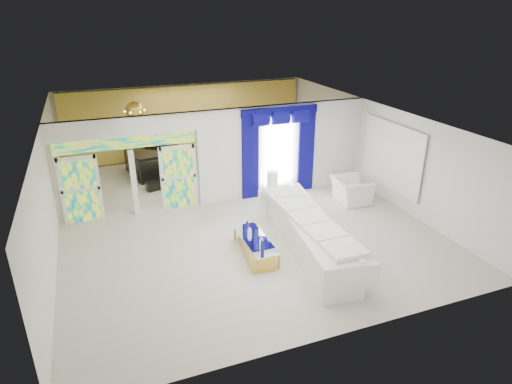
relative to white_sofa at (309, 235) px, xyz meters
name	(u,v)px	position (x,y,z in m)	size (l,w,h in m)	color
floor	(233,212)	(-1.11, 2.87, -0.44)	(12.00, 12.00, 0.00)	#B7AF9E
dividing_wall	(284,149)	(1.04, 3.87, 1.06)	(5.70, 0.18, 3.00)	white
dividing_header	(125,127)	(-3.96, 3.87, 2.29)	(4.30, 0.18, 0.55)	white
stained_panel_left	(81,190)	(-5.39, 3.87, 0.56)	(0.95, 0.04, 2.00)	#994C3F
stained_panel_right	(179,177)	(-2.54, 3.87, 0.56)	(0.95, 0.04, 2.00)	#994C3F
stained_transom	(127,143)	(-3.96, 3.87, 1.81)	(4.00, 0.05, 0.35)	#994C3F
window_pane	(279,152)	(0.79, 3.77, 1.01)	(1.00, 0.02, 2.30)	white
blue_drape_left	(250,157)	(-0.21, 3.74, 0.96)	(0.55, 0.10, 2.80)	#080342
blue_drape_right	(306,151)	(1.79, 3.74, 0.96)	(0.55, 0.10, 2.80)	#080342
blue_pelmet	(280,111)	(0.79, 3.74, 2.38)	(2.60, 0.12, 0.25)	#080342
wall_mirror	(392,156)	(3.83, 1.87, 1.11)	(0.04, 2.70, 1.90)	white
gold_curtains	(187,121)	(-1.11, 8.77, 1.06)	(9.70, 0.12, 2.90)	#B47E2B
white_sofa	(309,235)	(0.00, 0.00, 0.00)	(0.99, 4.61, 0.88)	white
coffee_table	(256,247)	(-1.35, 0.30, -0.24)	(0.60, 1.81, 0.40)	gold
console_table	(280,192)	(0.74, 3.44, -0.25)	(1.11, 0.35, 0.37)	white
table_lamp	(272,179)	(0.44, 3.44, 0.22)	(0.36, 0.36, 0.58)	white
armchair	(351,190)	(2.72, 2.28, -0.05)	(1.19, 1.04, 0.78)	white
grand_piano	(151,162)	(-2.93, 7.20, 0.03)	(1.43, 1.87, 0.95)	black
piano_bench	(159,185)	(-2.93, 5.60, -0.30)	(0.85, 0.33, 0.28)	black
tv_console	(75,186)	(-5.62, 5.89, -0.07)	(0.50, 0.46, 0.73)	tan
chandelier	(135,110)	(-3.41, 6.27, 2.21)	(0.60, 0.60, 0.60)	gold
decanters	(256,237)	(-1.36, 0.26, 0.06)	(0.19, 1.25, 0.25)	navy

